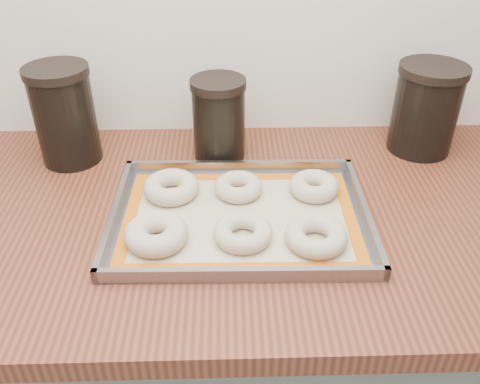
{
  "coord_description": "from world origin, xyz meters",
  "views": [
    {
      "loc": [
        -0.06,
        0.91,
        1.46
      ],
      "look_at": [
        -0.04,
        1.64,
        0.96
      ],
      "focal_mm": 38.0,
      "sensor_mm": 36.0,
      "label": 1
    }
  ],
  "objects_px": {
    "baking_tray": "(240,216)",
    "bagel_front_mid": "(243,232)",
    "bagel_back_mid": "(238,187)",
    "bagel_back_right": "(314,186)",
    "bagel_front_left": "(156,234)",
    "canister_mid": "(219,119)",
    "bagel_front_right": "(316,236)",
    "canister_right": "(426,109)",
    "canister_left": "(65,115)",
    "bagel_back_left": "(171,187)"
  },
  "relations": [
    {
      "from": "baking_tray",
      "to": "bagel_front_mid",
      "type": "bearing_deg",
      "value": -87.33
    },
    {
      "from": "bagel_back_mid",
      "to": "bagel_back_right",
      "type": "relative_size",
      "value": 0.98
    },
    {
      "from": "bagel_front_left",
      "to": "canister_mid",
      "type": "xyz_separation_m",
      "value": [
        0.1,
        0.3,
        0.06
      ]
    },
    {
      "from": "bagel_front_mid",
      "to": "bagel_back_mid",
      "type": "bearing_deg",
      "value": 91.67
    },
    {
      "from": "bagel_front_left",
      "to": "canister_mid",
      "type": "distance_m",
      "value": 0.32
    },
    {
      "from": "canister_mid",
      "to": "bagel_front_right",
      "type": "bearing_deg",
      "value": -61.99
    },
    {
      "from": "bagel_front_mid",
      "to": "canister_right",
      "type": "height_order",
      "value": "canister_right"
    },
    {
      "from": "bagel_front_mid",
      "to": "canister_mid",
      "type": "bearing_deg",
      "value": 97.92
    },
    {
      "from": "bagel_front_right",
      "to": "bagel_back_right",
      "type": "relative_size",
      "value": 1.12
    },
    {
      "from": "bagel_back_right",
      "to": "canister_right",
      "type": "relative_size",
      "value": 0.49
    },
    {
      "from": "canister_right",
      "to": "bagel_front_left",
      "type": "bearing_deg",
      "value": -149.8
    },
    {
      "from": "baking_tray",
      "to": "bagel_front_mid",
      "type": "distance_m",
      "value": 0.07
    },
    {
      "from": "bagel_front_right",
      "to": "bagel_back_mid",
      "type": "xyz_separation_m",
      "value": [
        -0.13,
        0.15,
        -0.0
      ]
    },
    {
      "from": "canister_left",
      "to": "canister_mid",
      "type": "bearing_deg",
      "value": 0.38
    },
    {
      "from": "bagel_front_mid",
      "to": "canister_mid",
      "type": "distance_m",
      "value": 0.3
    },
    {
      "from": "bagel_back_left",
      "to": "canister_right",
      "type": "relative_size",
      "value": 0.55
    },
    {
      "from": "bagel_front_mid",
      "to": "bagel_front_right",
      "type": "height_order",
      "value": "bagel_front_right"
    },
    {
      "from": "bagel_back_left",
      "to": "bagel_front_mid",
      "type": "bearing_deg",
      "value": -46.42
    },
    {
      "from": "baking_tray",
      "to": "bagel_front_right",
      "type": "relative_size",
      "value": 4.4
    },
    {
      "from": "bagel_front_right",
      "to": "canister_mid",
      "type": "distance_m",
      "value": 0.35
    },
    {
      "from": "bagel_front_mid",
      "to": "bagel_back_right",
      "type": "distance_m",
      "value": 0.2
    },
    {
      "from": "bagel_front_left",
      "to": "baking_tray",
      "type": "bearing_deg",
      "value": 25.42
    },
    {
      "from": "baking_tray",
      "to": "bagel_back_left",
      "type": "xyz_separation_m",
      "value": [
        -0.13,
        0.08,
        0.02
      ]
    },
    {
      "from": "baking_tray",
      "to": "canister_right",
      "type": "relative_size",
      "value": 2.42
    },
    {
      "from": "canister_right",
      "to": "bagel_front_right",
      "type": "bearing_deg",
      "value": -130.4
    },
    {
      "from": "bagel_front_left",
      "to": "canister_mid",
      "type": "relative_size",
      "value": 0.61
    },
    {
      "from": "bagel_back_right",
      "to": "canister_left",
      "type": "bearing_deg",
      "value": 162.74
    },
    {
      "from": "bagel_back_left",
      "to": "bagel_back_mid",
      "type": "distance_m",
      "value": 0.13
    },
    {
      "from": "bagel_back_right",
      "to": "canister_left",
      "type": "distance_m",
      "value": 0.53
    },
    {
      "from": "bagel_back_left",
      "to": "canister_left",
      "type": "bearing_deg",
      "value": 146.04
    },
    {
      "from": "bagel_back_left",
      "to": "canister_mid",
      "type": "bearing_deg",
      "value": 59.19
    },
    {
      "from": "bagel_front_mid",
      "to": "canister_left",
      "type": "distance_m",
      "value": 0.47
    },
    {
      "from": "bagel_back_mid",
      "to": "bagel_back_right",
      "type": "distance_m",
      "value": 0.15
    },
    {
      "from": "baking_tray",
      "to": "canister_left",
      "type": "bearing_deg",
      "value": 147.34
    },
    {
      "from": "bagel_front_left",
      "to": "bagel_back_right",
      "type": "bearing_deg",
      "value": 26.01
    },
    {
      "from": "bagel_back_right",
      "to": "canister_right",
      "type": "bearing_deg",
      "value": 34.42
    },
    {
      "from": "bagel_back_mid",
      "to": "bagel_back_right",
      "type": "xyz_separation_m",
      "value": [
        0.15,
        -0.0,
        0.0
      ]
    },
    {
      "from": "bagel_front_left",
      "to": "bagel_front_mid",
      "type": "relative_size",
      "value": 1.06
    },
    {
      "from": "bagel_front_left",
      "to": "bagel_back_mid",
      "type": "relative_size",
      "value": 1.16
    },
    {
      "from": "bagel_back_left",
      "to": "bagel_back_right",
      "type": "height_order",
      "value": "bagel_back_left"
    },
    {
      "from": "bagel_back_mid",
      "to": "canister_mid",
      "type": "bearing_deg",
      "value": 103.39
    },
    {
      "from": "canister_right",
      "to": "bagel_back_mid",
      "type": "bearing_deg",
      "value": -156.63
    },
    {
      "from": "bagel_back_mid",
      "to": "canister_left",
      "type": "xyz_separation_m",
      "value": [
        -0.35,
        0.15,
        0.08
      ]
    },
    {
      "from": "bagel_front_mid",
      "to": "canister_left",
      "type": "xyz_separation_m",
      "value": [
        -0.36,
        0.29,
        0.08
      ]
    },
    {
      "from": "bagel_front_left",
      "to": "canister_right",
      "type": "relative_size",
      "value": 0.56
    },
    {
      "from": "canister_left",
      "to": "bagel_back_right",
      "type": "bearing_deg",
      "value": -17.26
    },
    {
      "from": "baking_tray",
      "to": "bagel_front_left",
      "type": "height_order",
      "value": "bagel_front_left"
    },
    {
      "from": "bagel_back_left",
      "to": "canister_mid",
      "type": "xyz_separation_m",
      "value": [
        0.09,
        0.15,
        0.07
      ]
    },
    {
      "from": "bagel_back_right",
      "to": "baking_tray",
      "type": "bearing_deg",
      "value": -153.41
    },
    {
      "from": "baking_tray",
      "to": "canister_mid",
      "type": "height_order",
      "value": "canister_mid"
    }
  ]
}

